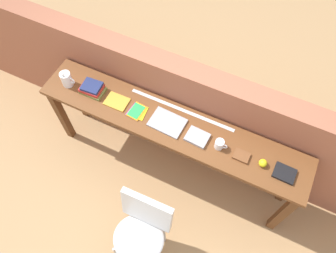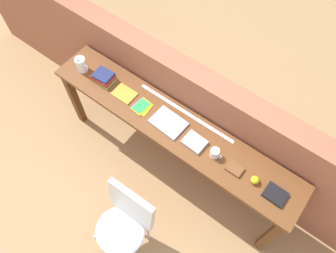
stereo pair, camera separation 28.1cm
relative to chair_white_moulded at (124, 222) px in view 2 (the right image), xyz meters
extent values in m
plane|color=tan|center=(-0.14, 0.55, -0.53)|extent=(40.00, 40.00, 0.00)
cube|color=#9E5B42|center=(-0.14, 1.19, 0.10)|extent=(6.00, 0.20, 1.25)
cube|color=brown|center=(-0.14, 0.85, 0.33)|extent=(2.50, 0.44, 0.04)
cube|color=#5B341A|center=(-1.33, 0.69, -0.11)|extent=(0.07, 0.07, 0.84)
cube|color=#5B341A|center=(1.05, 0.69, -0.11)|extent=(0.07, 0.07, 0.84)
cube|color=#5B341A|center=(-1.33, 1.01, -0.11)|extent=(0.07, 0.07, 0.84)
cube|color=#5B341A|center=(1.05, 1.01, -0.11)|extent=(0.07, 0.07, 0.84)
ellipsoid|color=silver|center=(0.00, -0.07, -0.08)|extent=(0.45, 0.43, 0.08)
cube|color=silver|center=(0.00, 0.12, 0.16)|extent=(0.44, 0.12, 0.40)
cylinder|color=#B2B2B7|center=(-0.16, -0.23, -0.32)|extent=(0.02, 0.02, 0.41)
cylinder|color=#B2B2B7|center=(-0.17, 0.08, -0.32)|extent=(0.02, 0.02, 0.41)
cylinder|color=#B2B2B7|center=(0.16, 0.09, -0.32)|extent=(0.02, 0.02, 0.41)
cylinder|color=white|center=(-1.19, 0.82, 0.43)|extent=(0.10, 0.10, 0.15)
cone|color=white|center=(-1.19, 0.79, 0.52)|extent=(0.04, 0.03, 0.04)
torus|color=white|center=(-1.13, 0.82, 0.44)|extent=(0.07, 0.01, 0.07)
cube|color=olive|center=(-0.94, 0.85, 0.37)|extent=(0.22, 0.16, 0.02)
cube|color=red|center=(-0.94, 0.85, 0.39)|extent=(0.20, 0.16, 0.03)
cube|color=navy|center=(-0.94, 0.85, 0.43)|extent=(0.18, 0.16, 0.03)
cube|color=gold|center=(-0.68, 0.84, 0.36)|extent=(0.21, 0.16, 0.01)
cube|color=purple|center=(-0.47, 0.82, 0.35)|extent=(0.14, 0.17, 0.00)
cube|color=yellow|center=(-0.45, 0.83, 0.36)|extent=(0.14, 0.16, 0.00)
cube|color=orange|center=(-0.46, 0.83, 0.36)|extent=(0.14, 0.18, 0.00)
cube|color=green|center=(-0.47, 0.83, 0.36)|extent=(0.12, 0.16, 0.00)
cube|color=#9E9EA3|center=(-0.17, 0.84, 0.36)|extent=(0.31, 0.23, 0.02)
cube|color=#9E9EA3|center=(0.13, 0.82, 0.37)|extent=(0.20, 0.16, 0.03)
cylinder|color=white|center=(0.32, 0.82, 0.40)|extent=(0.08, 0.08, 0.09)
torus|color=white|center=(0.37, 0.82, 0.40)|extent=(0.06, 0.01, 0.06)
cube|color=brown|center=(0.52, 0.82, 0.37)|extent=(0.13, 0.10, 0.02)
sphere|color=yellow|center=(0.70, 0.82, 0.39)|extent=(0.07, 0.07, 0.07)
cube|color=black|center=(0.88, 0.82, 0.37)|extent=(0.17, 0.14, 0.03)
cube|color=silver|center=(-0.11, 1.02, 0.35)|extent=(1.00, 0.03, 0.00)
camera|label=1|loc=(0.48, -0.48, 2.81)|focal=35.00mm
camera|label=2|loc=(0.72, -0.33, 2.81)|focal=35.00mm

